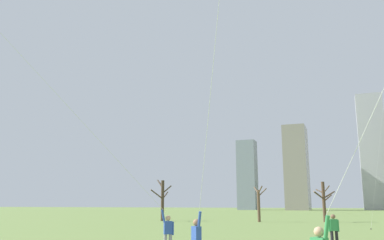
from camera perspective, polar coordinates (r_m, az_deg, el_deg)
kite_flyer_foreground_left_purple at (r=9.15m, az=23.57°, el=-4.31°), size 7.87×3.63×16.20m
kite_flyer_midfield_left_blue at (r=16.92m, az=-7.51°, el=-11.01°), size 6.86×9.36×11.97m
kite_flyer_midfield_center_orange at (r=11.95m, az=2.10°, el=-1.38°), size 4.42×7.91×16.26m
bystander_strolling_midfield at (r=20.85m, az=19.45°, el=-14.43°), size 0.49×0.30×1.62m
bare_tree_rightmost at (r=51.64m, az=-4.23°, el=-11.02°), size 2.22×2.87×5.14m
bare_tree_right_of_center at (r=50.77m, az=18.18°, el=-10.71°), size 2.34×3.27×4.66m
bare_tree_center at (r=49.32m, az=9.44°, el=-11.56°), size 1.74×2.04×4.17m
skyline_slender_spire at (r=151.17m, az=24.23°, el=-3.99°), size 8.57×5.24×39.62m
skyline_mid_tower_left at (r=142.16m, az=7.83°, el=-7.70°), size 6.30×5.88×23.76m
skyline_short_annex at (r=140.11m, az=14.60°, el=-6.57°), size 7.32×11.95×27.68m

